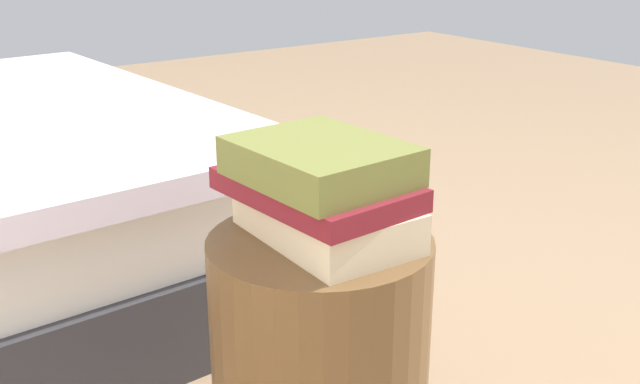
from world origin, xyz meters
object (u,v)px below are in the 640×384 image
Objects in this scene: book_cream at (325,218)px; book_maroon at (319,188)px; side_table at (320,375)px; book_olive at (322,160)px.

book_maroon is at bearing 56.38° from book_cream.
book_cream is at bearing -129.26° from book_maroon.
side_table is 0.31m from book_maroon.
book_olive reaches higher than book_cream.
book_olive is at bearing -62.99° from side_table.
book_olive reaches higher than side_table.
book_maroon is at bearing -4.46° from book_olive.
book_cream is at bearing -68.45° from side_table.
side_table is at bearing 113.36° from book_cream.
book_maroon is 1.19× the size of book_olive.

